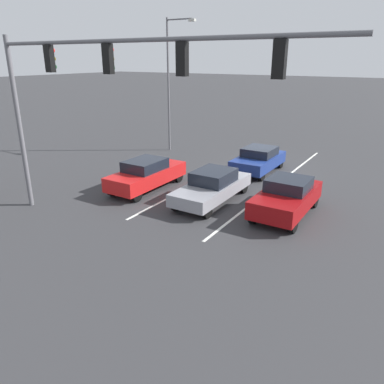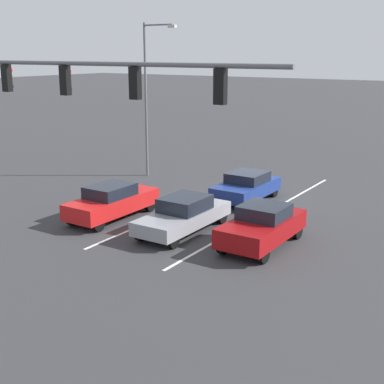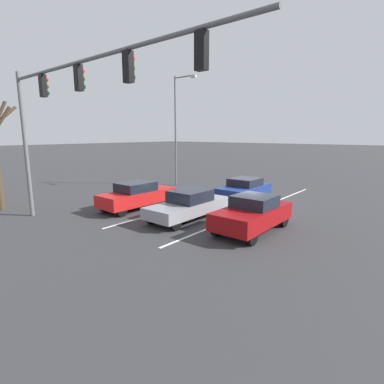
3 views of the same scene
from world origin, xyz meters
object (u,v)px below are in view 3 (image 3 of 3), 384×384
Objects in this scene: car_navy_midlane_second at (244,189)px; street_lamp_right_shoulder at (178,124)px; traffic_signal_gantry at (70,99)px; car_maroon_leftlane_front at (253,213)px; car_red_rightlane_front at (137,195)px; car_gray_midlane_front at (189,204)px.

street_lamp_right_shoulder is (7.33, -1.74, 4.31)m from car_navy_midlane_second.
car_maroon_leftlane_front is at bearing -137.73° from traffic_signal_gantry.
car_red_rightlane_front is 9.42m from street_lamp_right_shoulder.
car_red_rightlane_front is (7.11, 0.48, -0.03)m from car_maroon_leftlane_front.
car_gray_midlane_front is at bearing -176.41° from car_red_rightlane_front.
car_red_rightlane_front is at bearing 3.59° from car_gray_midlane_front.
car_navy_midlane_second is at bearing 166.65° from street_lamp_right_shoulder.
car_navy_midlane_second is at bearing -101.33° from traffic_signal_gantry.
traffic_signal_gantry is at bearing 78.67° from car_navy_midlane_second.
car_gray_midlane_front is at bearing 90.28° from car_navy_midlane_second.
car_gray_midlane_front is 3.45m from car_maroon_leftlane_front.
car_gray_midlane_front is 11.23m from street_lamp_right_shoulder.
traffic_signal_gantry is at bearing 109.04° from car_red_rightlane_front.
car_maroon_leftlane_front is 0.32× the size of traffic_signal_gantry.
car_navy_midlane_second is at bearing -122.15° from car_red_rightlane_front.
car_red_rightlane_front is 6.81m from traffic_signal_gantry.
traffic_signal_gantry is 1.52× the size of street_lamp_right_shoulder.
car_gray_midlane_front is at bearing 135.15° from street_lamp_right_shoulder.
traffic_signal_gantry is (5.54, 5.04, 4.78)m from car_maroon_leftlane_front.
car_maroon_leftlane_front is at bearing -175.87° from car_gray_midlane_front.
street_lamp_right_shoulder reaches higher than car_navy_midlane_second.
car_maroon_leftlane_front reaches higher than car_navy_midlane_second.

